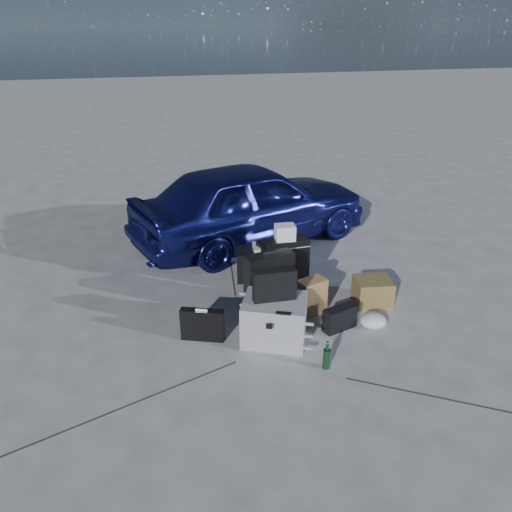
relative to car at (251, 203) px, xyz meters
The scene contains 16 objects.
ground 2.66m from the car, 96.24° to the right, with size 60.00×60.00×0.00m, color #BCBBB6.
car is the anchor object (origin of this frame).
pelican_case 2.61m from the car, 100.50° to the right, with size 0.62×0.51×0.45m, color #ACAFB1.
laptop_bag 2.57m from the car, 100.56° to the right, with size 0.42×0.11×0.32m, color black.
briefcase 2.65m from the car, 116.51° to the right, with size 0.44×0.10×0.34m, color black.
suitcase_left 2.03m from the car, 100.09° to the right, with size 0.53×0.19×0.69m, color black.
suitcase_right 1.59m from the car, 90.79° to the right, with size 0.55×0.20×0.65m, color black.
white_carton 1.57m from the car, 91.31° to the right, with size 0.22×0.18×0.18m, color white.
duffel_bag 1.29m from the car, 96.21° to the right, with size 0.77×0.33×0.38m, color black.
flat_box_white 1.23m from the car, 95.87° to the right, with size 0.37×0.27×0.06m, color white.
flat_box_black 1.24m from the car, 95.49° to the right, with size 0.26×0.19×0.06m, color black.
kraft_bag 2.20m from the car, 87.87° to the right, with size 0.31×0.18×0.41m, color #A66E48.
cardboard_box 2.35m from the car, 68.81° to the right, with size 0.40×0.35×0.30m, color olive.
plastic_bag 2.74m from the car, 77.13° to the right, with size 0.28×0.24×0.15m, color silver.
messenger_bag 2.60m from the car, 84.55° to the right, with size 0.36×0.14×0.25m, color black.
green_bottle 3.16m from the car, 92.80° to the right, with size 0.07×0.07×0.27m, color black.
Camera 1 is at (-1.55, -4.00, 2.90)m, focal length 35.00 mm.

